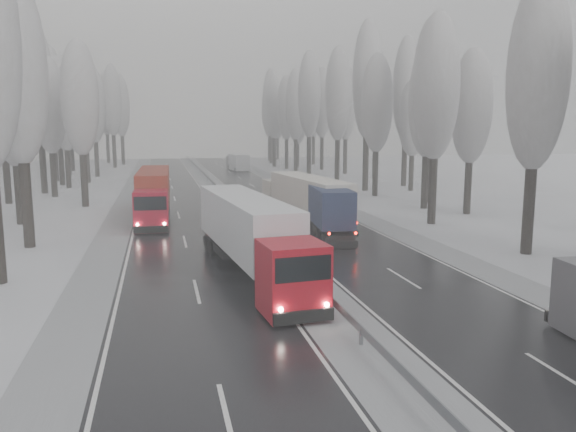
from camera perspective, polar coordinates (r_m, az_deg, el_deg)
name	(u,v)px	position (r m, az deg, el deg)	size (l,w,h in m)	color
ground	(409,398)	(17.26, 12.24, -17.59)	(260.00, 260.00, 0.00)	silver
carriageway_right	(311,222)	(46.16, 2.34, -0.57)	(7.50, 200.00, 0.03)	black
carriageway_left	(181,227)	(44.59, -10.79, -1.07)	(7.50, 200.00, 0.03)	black
median_slush	(248,224)	(45.07, -4.11, -0.81)	(3.00, 200.00, 0.04)	#A2A4AA
shoulder_right	(368,219)	(47.68, 8.09, -0.34)	(2.40, 200.00, 0.04)	#A2A4AA
shoulder_left	(115,229)	(44.69, -17.14, -1.28)	(2.40, 200.00, 0.04)	#A2A4AA
median_guardrail	(248,217)	(44.97, -4.11, -0.09)	(0.12, 200.00, 0.76)	slate
tree_16	(538,76)	(36.87, 24.03, 12.89)	(3.60, 3.60, 16.53)	black
tree_18	(437,88)	(46.24, 14.85, 12.44)	(3.60, 3.60, 16.58)	black
tree_19	(472,107)	(52.35, 18.17, 10.45)	(3.60, 3.60, 14.57)	black
tree_20	(428,101)	(54.98, 14.02, 11.30)	(3.60, 3.60, 15.71)	black
tree_21	(430,84)	(59.65, 14.27, 12.87)	(3.60, 3.60, 18.62)	black
tree_22	(377,104)	(64.14, 9.02, 11.16)	(3.60, 3.60, 15.86)	black
tree_23	(413,118)	(70.28, 12.59, 9.66)	(3.60, 3.60, 13.55)	black
tree_24	(367,81)	(69.67, 8.07, 13.43)	(3.60, 3.60, 20.49)	black
tree_25	(406,90)	(75.97, 11.94, 12.44)	(3.60, 3.60, 19.44)	black
tree_26	(338,95)	(79.14, 5.11, 12.15)	(3.60, 3.60, 18.78)	black
tree_27	(376,102)	(85.29, 8.92, 11.35)	(3.60, 3.60, 17.62)	black
tree_28	(309,95)	(89.05, 2.17, 12.16)	(3.60, 3.60, 19.62)	black
tree_29	(346,103)	(94.97, 5.91, 11.34)	(3.60, 3.60, 18.11)	black
tree_30	(296,105)	(98.49, 0.79, 11.21)	(3.60, 3.60, 17.86)	black
tree_31	(322,104)	(103.90, 3.49, 11.33)	(3.60, 3.60, 18.58)	black
tree_32	(287,108)	(105.80, -0.15, 10.87)	(3.60, 3.60, 17.33)	black
tree_33	(298,119)	(110.37, 0.99, 9.79)	(3.60, 3.60, 14.33)	black
tree_34	(274,109)	(112.56, -1.42, 10.85)	(3.60, 3.60, 17.63)	black
tree_35	(314,108)	(118.61, 2.63, 10.94)	(3.60, 3.60, 18.25)	black
tree_36	(271,102)	(122.52, -1.75, 11.47)	(3.60, 3.60, 20.23)	black
tree_37	(298,115)	(127.86, 1.02, 10.26)	(3.60, 3.60, 16.37)	black
tree_38	(269,111)	(133.15, -1.92, 10.65)	(3.60, 3.60, 17.97)	black
tree_39	(277,116)	(137.60, -1.07, 10.12)	(3.60, 3.60, 16.19)	black
tree_58	(17,71)	(39.52, -25.80, 13.10)	(3.60, 3.60, 17.21)	black
tree_60	(12,103)	(49.38, -26.22, 10.30)	(3.60, 3.60, 14.84)	black
tree_62	(80,99)	(58.14, -20.40, 11.07)	(3.60, 3.60, 16.04)	black
tree_63	(0,95)	(63.53, -27.18, 10.92)	(3.60, 3.60, 16.88)	black
tree_64	(49,106)	(67.64, -23.09, 10.21)	(3.60, 3.60, 15.42)	black
tree_65	(38,85)	(72.02, -24.10, 12.09)	(3.60, 3.60, 19.48)	black
tree_66	(64,110)	(77.13, -21.76, 9.96)	(3.60, 3.60, 15.23)	black
tree_67	(58,102)	(81.33, -22.37, 10.68)	(3.60, 3.60, 17.09)	black
tree_68	(84,105)	(83.65, -20.01, 10.55)	(3.60, 3.60, 16.65)	black
tree_69	(51,94)	(88.37, -22.93, 11.39)	(3.60, 3.60, 19.35)	black
tree_70	(94,106)	(93.64, -19.12, 10.54)	(3.60, 3.60, 17.09)	black
tree_71	(65,96)	(98.27, -21.73, 11.24)	(3.60, 3.60, 19.61)	black
tree_72	(84,115)	(103.18, -19.99, 9.60)	(3.60, 3.60, 15.11)	black
tree_73	(69,108)	(107.55, -21.32, 10.20)	(3.60, 3.60, 17.22)	black
tree_74	(112,101)	(113.65, -17.45, 11.09)	(3.60, 3.60, 19.68)	black
tree_75	(65,105)	(118.60, -21.75, 10.43)	(3.60, 3.60, 18.60)	black
tree_76	(121,107)	(122.91, -16.61, 10.60)	(3.60, 3.60, 18.55)	black
tree_77	(95,120)	(127.29, -19.00, 9.20)	(3.60, 3.60, 14.32)	black
tree_78	(106,105)	(129.76, -18.02, 10.71)	(3.60, 3.60, 19.55)	black
tree_79	(95,112)	(133.94, -19.04, 9.92)	(3.60, 3.60, 17.07)	black
truck_blue_box	(320,202)	(42.20, 3.30, 1.39)	(3.62, 14.19, 3.61)	#212050
truck_cream_box	(304,196)	(44.90, 1.65, 2.04)	(3.92, 15.16, 3.85)	beige
box_truck_distant	(238,162)	(101.42, -5.15, 5.46)	(3.29, 8.24, 3.00)	silver
truck_red_white	(250,232)	(28.93, -3.85, -1.59)	(3.99, 15.95, 4.06)	#A40916
truck_red_red	(154,191)	(49.03, -13.48, 2.52)	(2.89, 15.85, 4.05)	#9E091C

